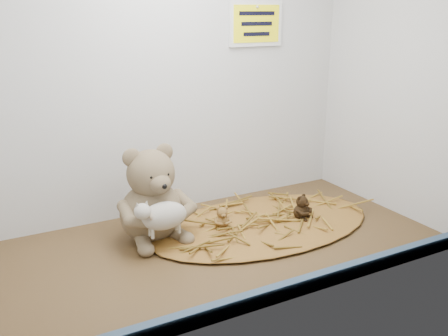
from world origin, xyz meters
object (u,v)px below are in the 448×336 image
toy_lamb (164,216)px  mini_teddy_brown (301,206)px  mini_teddy_tan (222,216)px  main_teddy (151,193)px

toy_lamb → mini_teddy_brown: size_ratio=2.16×
toy_lamb → mini_teddy_brown: toy_lamb is taller
mini_teddy_tan → mini_teddy_brown: bearing=3.0°
main_teddy → mini_teddy_tan: main_teddy is taller
main_teddy → mini_teddy_tan: (18.61, -5.15, -8.40)cm
main_teddy → toy_lamb: 9.69cm
main_teddy → mini_teddy_tan: size_ratio=4.12×
main_teddy → mini_teddy_tan: 21.06cm
main_teddy → mini_teddy_tan: bearing=-19.5°
mini_teddy_tan → mini_teddy_brown: mini_teddy_brown is taller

